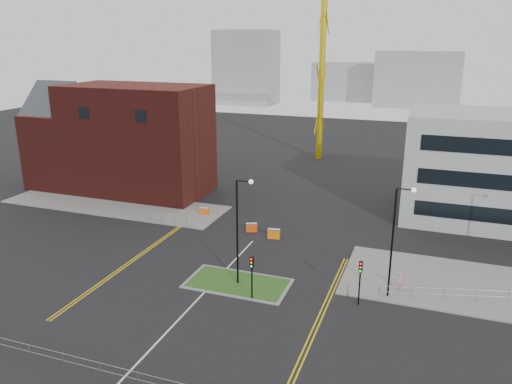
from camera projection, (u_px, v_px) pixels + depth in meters
ground at (169, 330)px, 35.12m from camera, size 200.00×200.00×0.00m
pavement_left at (114, 204)px, 61.36m from camera, size 28.00×8.00×0.12m
pavement_right at (493, 290)px, 40.54m from camera, size 24.00×10.00×0.12m
island_kerb at (238, 283)px, 41.65m from camera, size 8.60×4.60×0.08m
grass_island at (238, 283)px, 41.64m from camera, size 8.00×4.00×0.12m
brick_building at (118, 140)px, 65.71m from camera, size 24.20×10.07×14.24m
streetlamp_island at (240, 224)px, 39.99m from camera, size 1.46×0.36×9.18m
streetlamp_right_near at (396, 234)px, 37.89m from camera, size 1.46×0.36×9.18m
traffic_light_island at (252, 270)px, 38.44m from camera, size 0.28×0.33×3.65m
traffic_light_right at (360, 275)px, 37.64m from camera, size 0.28×0.33×3.65m
railing_front at (118, 371)px, 29.50m from camera, size 24.05×0.05×1.10m
railing_left at (162, 218)px, 54.65m from camera, size 6.05×0.05×1.10m
railing_right at (476, 293)px, 38.57m from camera, size 19.05×5.05×1.10m
centre_line at (183, 315)px, 36.92m from camera, size 0.15×30.00×0.01m
yellow_left_a at (138, 256)px, 47.03m from camera, size 0.12×24.00×0.01m
yellow_left_b at (140, 256)px, 46.93m from camera, size 0.12×24.00×0.01m
yellow_right_a at (321, 312)px, 37.43m from camera, size 0.12×20.00×0.01m
yellow_right_b at (324, 312)px, 37.33m from camera, size 0.12×20.00×0.01m
skyline_a at (246, 67)px, 152.67m from camera, size 18.00×12.00×22.00m
skyline_b at (417, 79)px, 146.31m from camera, size 24.00×12.00×16.00m
skyline_d at (360, 82)px, 161.73m from camera, size 30.00×12.00×12.00m
pedestrian at (400, 282)px, 40.33m from camera, size 0.69×0.67×1.59m
barrier_left at (204, 211)px, 57.65m from camera, size 1.11×0.48×0.91m
barrier_mid at (274, 233)px, 50.91m from camera, size 1.27×0.55×1.04m
barrier_right at (252, 227)px, 52.72m from camera, size 1.18×0.80×0.95m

